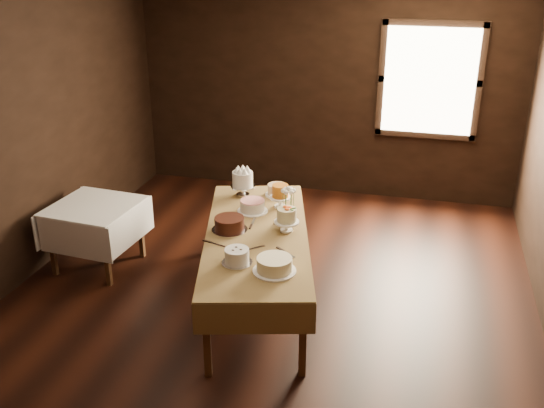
% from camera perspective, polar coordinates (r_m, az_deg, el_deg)
% --- Properties ---
extents(floor, '(5.00, 6.00, 0.01)m').
position_cam_1_polar(floor, '(5.98, -0.49, -9.13)').
color(floor, black).
rests_on(floor, ground).
extents(wall_back, '(5.00, 0.02, 2.80)m').
position_cam_1_polar(wall_back, '(8.19, 4.99, 10.44)').
color(wall_back, black).
rests_on(wall_back, ground).
extents(wall_front, '(5.00, 0.02, 2.80)m').
position_cam_1_polar(wall_front, '(2.91, -16.62, -16.11)').
color(wall_front, black).
rests_on(wall_front, ground).
extents(wall_left, '(0.02, 6.00, 2.80)m').
position_cam_1_polar(wall_left, '(6.45, -22.63, 5.20)').
color(wall_left, black).
rests_on(wall_left, ground).
extents(window, '(1.10, 0.05, 1.30)m').
position_cam_1_polar(window, '(7.98, 14.37, 10.95)').
color(window, '#FFEABF').
rests_on(window, wall_back).
extents(display_table, '(1.50, 2.51, 0.73)m').
position_cam_1_polar(display_table, '(5.68, -1.43, -3.19)').
color(display_table, '#402816').
rests_on(display_table, ground).
extents(side_table, '(0.90, 0.90, 0.70)m').
position_cam_1_polar(side_table, '(6.61, -16.11, -0.73)').
color(side_table, '#402816').
rests_on(side_table, ground).
extents(cake_meringue, '(0.28, 0.28, 0.27)m').
position_cam_1_polar(cake_meringue, '(6.44, -2.73, 1.82)').
color(cake_meringue, silver).
rests_on(cake_meringue, display_table).
extents(cake_speckled, '(0.26, 0.26, 0.12)m').
position_cam_1_polar(cake_speckled, '(6.47, 0.47, 1.29)').
color(cake_speckled, white).
rests_on(cake_speckled, display_table).
extents(cake_lattice, '(0.32, 0.32, 0.11)m').
position_cam_1_polar(cake_lattice, '(6.08, -1.82, -0.25)').
color(cake_lattice, white).
rests_on(cake_lattice, display_table).
extents(cake_caramel, '(0.22, 0.22, 0.25)m').
position_cam_1_polar(cake_caramel, '(6.15, 0.76, 0.63)').
color(cake_caramel, white).
rests_on(cake_caramel, display_table).
extents(cake_chocolate, '(0.33, 0.33, 0.13)m').
position_cam_1_polar(cake_chocolate, '(5.69, -3.96, -1.89)').
color(cake_chocolate, silver).
rests_on(cake_chocolate, display_table).
extents(cake_flowers, '(0.23, 0.23, 0.24)m').
position_cam_1_polar(cake_flowers, '(5.65, 1.36, -1.58)').
color(cake_flowers, white).
rests_on(cake_flowers, display_table).
extents(cake_swirl, '(0.29, 0.29, 0.13)m').
position_cam_1_polar(cake_swirl, '(5.12, -3.26, -4.89)').
color(cake_swirl, silver).
rests_on(cake_swirl, display_table).
extents(cake_cream, '(0.36, 0.36, 0.12)m').
position_cam_1_polar(cake_cream, '(4.99, 0.23, -5.67)').
color(cake_cream, white).
rests_on(cake_cream, display_table).
extents(cake_server_a, '(0.19, 0.18, 0.01)m').
position_cam_1_polar(cake_server_a, '(5.39, -1.37, -4.03)').
color(cake_server_a, silver).
rests_on(cake_server_a, display_table).
extents(cake_server_b, '(0.21, 0.16, 0.01)m').
position_cam_1_polar(cake_server_b, '(5.28, 1.58, -4.67)').
color(cake_server_b, silver).
rests_on(cake_server_b, display_table).
extents(cake_server_c, '(0.04, 0.24, 0.01)m').
position_cam_1_polar(cake_server_c, '(5.87, -1.75, -1.64)').
color(cake_server_c, silver).
rests_on(cake_server_c, display_table).
extents(cake_server_d, '(0.13, 0.23, 0.01)m').
position_cam_1_polar(cake_server_d, '(5.93, 1.24, -1.38)').
color(cake_server_d, silver).
rests_on(cake_server_d, display_table).
extents(cake_server_e, '(0.24, 0.09, 0.01)m').
position_cam_1_polar(cake_server_e, '(5.46, -4.99, -3.77)').
color(cake_server_e, silver).
rests_on(cake_server_e, display_table).
extents(flower_vase, '(0.17, 0.17, 0.15)m').
position_cam_1_polar(flower_vase, '(5.83, 1.51, -1.09)').
color(flower_vase, '#2D2823').
rests_on(flower_vase, display_table).
extents(flower_bouquet, '(0.14, 0.14, 0.20)m').
position_cam_1_polar(flower_bouquet, '(5.75, 1.53, 0.67)').
color(flower_bouquet, white).
rests_on(flower_bouquet, flower_vase).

